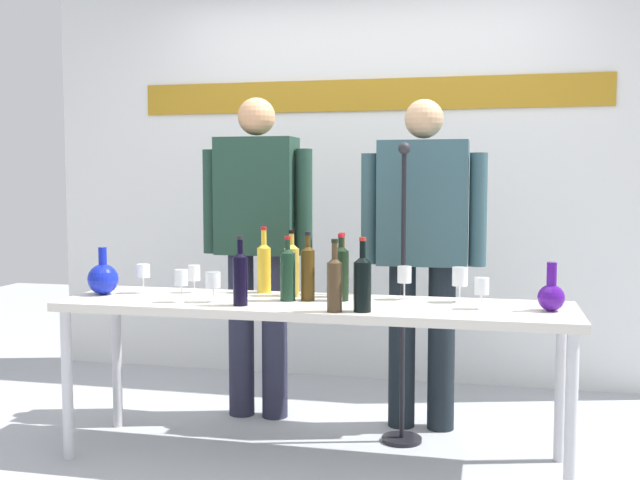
{
  "coord_description": "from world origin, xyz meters",
  "views": [
    {
      "loc": [
        0.79,
        -3.33,
        1.31
      ],
      "look_at": [
        0.0,
        0.15,
        1.02
      ],
      "focal_mm": 42.36,
      "sensor_mm": 36.0,
      "label": 1
    }
  ],
  "objects_px": {
    "microphone_stand": "(403,344)",
    "wine_glass_left_3": "(143,272)",
    "display_table": "(313,316)",
    "wine_bottle_1": "(292,268)",
    "wine_bottle_0": "(342,270)",
    "wine_glass_right_1": "(482,287)",
    "wine_bottle_4": "(264,265)",
    "wine_glass_right_0": "(460,277)",
    "wine_bottle_6": "(341,271)",
    "wine_bottle_7": "(335,282)",
    "wine_glass_left_0": "(194,274)",
    "wine_glass_left_2": "(213,281)",
    "presenter_right": "(423,240)",
    "wine_bottle_8": "(308,271)",
    "decanter_blue_right": "(551,295)",
    "presenter_left": "(257,235)",
    "wine_glass_left_1": "(181,278)",
    "wine_bottle_5": "(362,281)",
    "wine_bottle_2": "(240,276)",
    "wine_glass_right_2": "(404,275)",
    "decanter_blue_left": "(104,278)",
    "wine_bottle_3": "(288,273)"
  },
  "relations": [
    {
      "from": "decanter_blue_right",
      "to": "wine_glass_right_1",
      "type": "xyz_separation_m",
      "value": [
        -0.29,
        -0.02,
        0.03
      ]
    },
    {
      "from": "wine_bottle_8",
      "to": "decanter_blue_right",
      "type": "bearing_deg",
      "value": -2.33
    },
    {
      "from": "decanter_blue_right",
      "to": "wine_glass_left_0",
      "type": "bearing_deg",
      "value": 174.99
    },
    {
      "from": "wine_bottle_0",
      "to": "wine_bottle_6",
      "type": "xyz_separation_m",
      "value": [
        0.02,
        -0.11,
        0.01
      ]
    },
    {
      "from": "presenter_left",
      "to": "wine_glass_left_1",
      "type": "distance_m",
      "value": 0.74
    },
    {
      "from": "display_table",
      "to": "presenter_left",
      "type": "xyz_separation_m",
      "value": [
        -0.45,
        0.58,
        0.32
      ]
    },
    {
      "from": "wine_bottle_8",
      "to": "decanter_blue_left",
      "type": "bearing_deg",
      "value": -177.52
    },
    {
      "from": "wine_bottle_1",
      "to": "wine_bottle_4",
      "type": "xyz_separation_m",
      "value": [
        -0.16,
        0.07,
        -0.0
      ]
    },
    {
      "from": "wine_bottle_0",
      "to": "wine_bottle_4",
      "type": "xyz_separation_m",
      "value": [
        -0.4,
        0.05,
        0.01
      ]
    },
    {
      "from": "wine_bottle_2",
      "to": "wine_glass_right_2",
      "type": "distance_m",
      "value": 0.77
    },
    {
      "from": "decanter_blue_left",
      "to": "presenter_left",
      "type": "height_order",
      "value": "presenter_left"
    },
    {
      "from": "wine_bottle_7",
      "to": "wine_bottle_0",
      "type": "bearing_deg",
      "value": 96.72
    },
    {
      "from": "decanter_blue_right",
      "to": "wine_bottle_8",
      "type": "height_order",
      "value": "wine_bottle_8"
    },
    {
      "from": "wine_bottle_7",
      "to": "wine_glass_left_2",
      "type": "xyz_separation_m",
      "value": [
        -0.59,
        0.12,
        -0.03
      ]
    },
    {
      "from": "wine_bottle_3",
      "to": "wine_glass_right_0",
      "type": "xyz_separation_m",
      "value": [
        0.78,
        0.13,
        -0.02
      ]
    },
    {
      "from": "wine_bottle_5",
      "to": "decanter_blue_right",
      "type": "bearing_deg",
      "value": 14.22
    },
    {
      "from": "wine_bottle_7",
      "to": "wine_bottle_6",
      "type": "bearing_deg",
      "value": 95.95
    },
    {
      "from": "wine_bottle_0",
      "to": "wine_bottle_8",
      "type": "height_order",
      "value": "wine_bottle_8"
    },
    {
      "from": "decanter_blue_left",
      "to": "wine_bottle_7",
      "type": "height_order",
      "value": "wine_bottle_7"
    },
    {
      "from": "wine_bottle_1",
      "to": "wine_glass_left_1",
      "type": "bearing_deg",
      "value": -145.72
    },
    {
      "from": "wine_bottle_2",
      "to": "wine_glass_left_1",
      "type": "distance_m",
      "value": 0.29
    },
    {
      "from": "decanter_blue_right",
      "to": "presenter_left",
      "type": "bearing_deg",
      "value": 158.95
    },
    {
      "from": "wine_bottle_6",
      "to": "wine_glass_left_1",
      "type": "distance_m",
      "value": 0.73
    },
    {
      "from": "presenter_right",
      "to": "wine_glass_left_2",
      "type": "height_order",
      "value": "presenter_right"
    },
    {
      "from": "wine_bottle_0",
      "to": "wine_bottle_1",
      "type": "bearing_deg",
      "value": -175.11
    },
    {
      "from": "wine_bottle_5",
      "to": "wine_bottle_2",
      "type": "bearing_deg",
      "value": 176.26
    },
    {
      "from": "presenter_right",
      "to": "wine_glass_left_0",
      "type": "height_order",
      "value": "presenter_right"
    },
    {
      "from": "decanter_blue_right",
      "to": "wine_glass_left_2",
      "type": "xyz_separation_m",
      "value": [
        -1.49,
        -0.11,
        0.03
      ]
    },
    {
      "from": "wine_glass_right_0",
      "to": "microphone_stand",
      "type": "relative_size",
      "value": 0.11
    },
    {
      "from": "wine_bottle_3",
      "to": "wine_bottle_6",
      "type": "xyz_separation_m",
      "value": [
        0.24,
        0.06,
        0.01
      ]
    },
    {
      "from": "microphone_stand",
      "to": "presenter_left",
      "type": "bearing_deg",
      "value": 163.78
    },
    {
      "from": "wine_glass_left_1",
      "to": "wine_glass_left_3",
      "type": "distance_m",
      "value": 0.37
    },
    {
      "from": "wine_bottle_1",
      "to": "wine_glass_right_0",
      "type": "relative_size",
      "value": 1.96
    },
    {
      "from": "wine_bottle_3",
      "to": "wine_glass_right_2",
      "type": "distance_m",
      "value": 0.55
    },
    {
      "from": "presenter_left",
      "to": "wine_glass_left_3",
      "type": "xyz_separation_m",
      "value": [
        -0.43,
        -0.5,
        -0.15
      ]
    },
    {
      "from": "wine_bottle_8",
      "to": "wine_bottle_4",
      "type": "bearing_deg",
      "value": 145.48
    },
    {
      "from": "wine_glass_right_0",
      "to": "presenter_right",
      "type": "bearing_deg",
      "value": 115.71
    },
    {
      "from": "wine_bottle_0",
      "to": "wine_glass_right_1",
      "type": "distance_m",
      "value": 0.69
    },
    {
      "from": "presenter_right",
      "to": "wine_bottle_6",
      "type": "height_order",
      "value": "presenter_right"
    },
    {
      "from": "wine_bottle_1",
      "to": "wine_glass_left_3",
      "type": "relative_size",
      "value": 2.2
    },
    {
      "from": "wine_bottle_7",
      "to": "presenter_right",
      "type": "bearing_deg",
      "value": 69.45
    },
    {
      "from": "wine_bottle_4",
      "to": "wine_glass_left_0",
      "type": "xyz_separation_m",
      "value": [
        -0.34,
        -0.08,
        -0.04
      ]
    },
    {
      "from": "wine_glass_left_0",
      "to": "wine_glass_left_2",
      "type": "relative_size",
      "value": 0.98
    },
    {
      "from": "display_table",
      "to": "wine_bottle_1",
      "type": "height_order",
      "value": "wine_bottle_1"
    },
    {
      "from": "wine_glass_left_0",
      "to": "wine_glass_right_0",
      "type": "xyz_separation_m",
      "value": [
        1.3,
        -0.01,
        0.02
      ]
    },
    {
      "from": "wine_bottle_5",
      "to": "presenter_left",
      "type": "bearing_deg",
      "value": 132.54
    },
    {
      "from": "decanter_blue_right",
      "to": "wine_glass_left_1",
      "type": "xyz_separation_m",
      "value": [
        -1.63,
        -0.14,
        0.04
      ]
    },
    {
      "from": "microphone_stand",
      "to": "wine_glass_left_3",
      "type": "bearing_deg",
      "value": -168.4
    },
    {
      "from": "presenter_left",
      "to": "wine_glass_right_2",
      "type": "bearing_deg",
      "value": -25.77
    },
    {
      "from": "wine_bottle_6",
      "to": "wine_glass_left_3",
      "type": "height_order",
      "value": "wine_bottle_6"
    }
  ]
}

